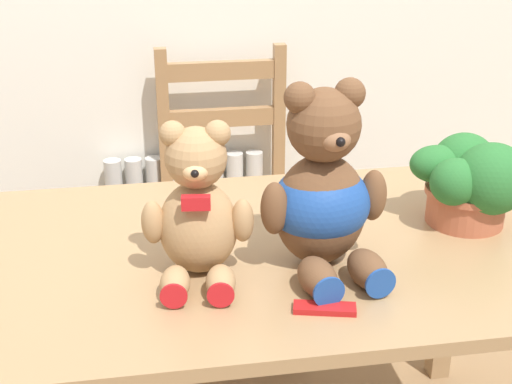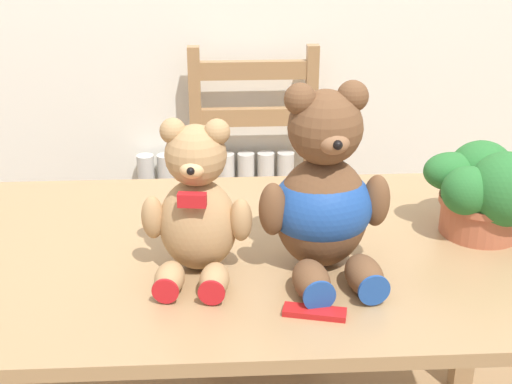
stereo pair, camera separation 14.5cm
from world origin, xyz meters
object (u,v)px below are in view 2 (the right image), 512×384
Objects in this scene: chocolate_bar at (315,312)px; teddy_bear_right at (324,197)px; wooden_chair_behind at (256,206)px; teddy_bear_left at (197,209)px; potted_plant at (487,188)px.

teddy_bear_right is at bearing 78.42° from chocolate_bar.
teddy_bear_left is (-0.17, -0.86, 0.39)m from wooden_chair_behind.
chocolate_bar is (0.05, -1.04, 0.26)m from wooden_chair_behind.
teddy_bear_left reaches higher than chocolate_bar.
chocolate_bar is (-0.04, -0.19, -0.15)m from teddy_bear_right.
teddy_bear_left is at bearing 140.03° from chocolate_bar.
teddy_bear_left is at bearing -7.44° from teddy_bear_right.
wooden_chair_behind is at bearing 123.98° from potted_plant.
potted_plant is 0.55m from chocolate_bar.
teddy_bear_right is at bearing -172.57° from teddy_bear_left.
chocolate_bar is at bearing 92.99° from wooden_chair_behind.
teddy_bear_left reaches higher than potted_plant.
wooden_chair_behind is at bearing -91.74° from teddy_bear_right.
wooden_chair_behind reaches higher than potted_plant.
wooden_chair_behind is 0.95m from potted_plant.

